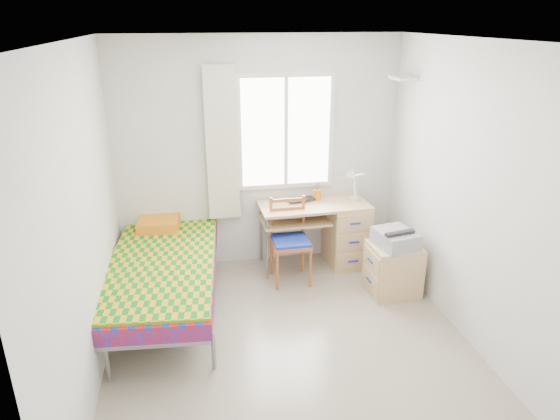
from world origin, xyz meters
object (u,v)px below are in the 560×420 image
Objects in this scene: bed at (162,265)px; printer at (395,238)px; desk at (341,230)px; chair at (290,235)px; cabinet at (393,269)px.

printer is at bearing 0.66° from bed.
bed reaches higher than desk.
chair is 1.97× the size of printer.
desk is at bearing 21.61° from chair.
chair is at bearing 19.01° from bed.
cabinet is at bearing 42.13° from printer.
chair is 1.71× the size of cabinet.
bed is at bearing -165.06° from desk.
printer is at bearing -27.72° from chair.
desk is (2.02, 0.60, -0.04)m from bed.
cabinet is (0.35, -0.76, -0.15)m from desk.
printer is (-0.01, -0.02, 0.37)m from cabinet.
chair reaches higher than cabinet.
cabinet is 0.37m from printer.
chair reaches higher than printer.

